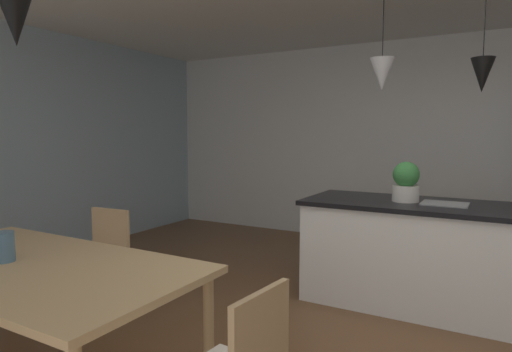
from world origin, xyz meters
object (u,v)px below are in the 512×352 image
at_px(kitchen_island, 423,254).
at_px(potted_plant_on_island, 406,182).
at_px(vase_on_dining_table, 4,247).
at_px(dining_table, 29,273).
at_px(chair_far_left, 100,260).

height_order(kitchen_island, potted_plant_on_island, potted_plant_on_island).
height_order(potted_plant_on_island, vase_on_dining_table, potted_plant_on_island).
height_order(dining_table, kitchen_island, kitchen_island).
height_order(chair_far_left, vase_on_dining_table, vase_on_dining_table).
xyz_separation_m(dining_table, chair_far_left, (-0.46, 0.88, -0.22)).
bearing_deg(dining_table, chair_far_left, 117.62).
distance_m(kitchen_island, vase_on_dining_table, 3.13).
bearing_deg(vase_on_dining_table, kitchen_island, 52.55).
relative_size(dining_table, vase_on_dining_table, 11.84).
distance_m(kitchen_island, potted_plant_on_island, 0.63).
bearing_deg(chair_far_left, potted_plant_on_island, 36.52).
xyz_separation_m(kitchen_island, vase_on_dining_table, (-1.89, -2.47, 0.38)).
bearing_deg(kitchen_island, chair_far_left, -145.47).
distance_m(dining_table, kitchen_island, 2.99).
bearing_deg(vase_on_dining_table, chair_far_left, 109.21).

